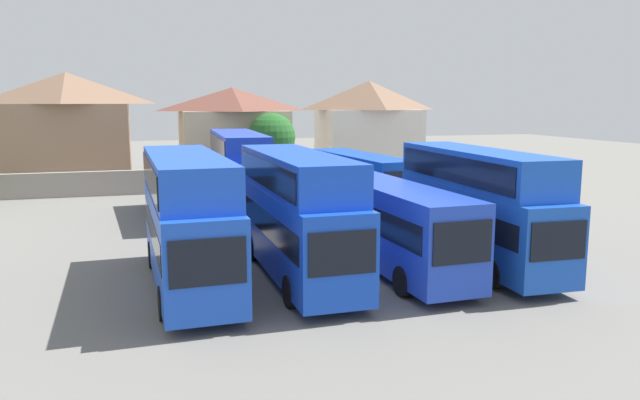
% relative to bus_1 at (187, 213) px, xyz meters
% --- Properties ---
extents(ground, '(140.00, 140.00, 0.00)m').
position_rel_bus_1_xyz_m(ground, '(5.99, 18.12, -2.77)').
color(ground, slate).
extents(depot_boundary_wall, '(56.00, 0.50, 1.80)m').
position_rel_bus_1_xyz_m(depot_boundary_wall, '(5.99, 24.40, -1.87)').
color(depot_boundary_wall, gray).
rests_on(depot_boundary_wall, ground).
extents(bus_1, '(2.88, 10.57, 4.92)m').
position_rel_bus_1_xyz_m(bus_1, '(0.00, 0.00, 0.00)').
color(bus_1, blue).
rests_on(bus_1, ground).
extents(bus_2, '(2.70, 10.52, 4.88)m').
position_rel_bus_1_xyz_m(bus_2, '(4.15, 0.00, -0.02)').
color(bus_2, blue).
rests_on(bus_2, ground).
extents(bus_3, '(2.81, 10.56, 3.52)m').
position_rel_bus_1_xyz_m(bus_3, '(8.15, -0.08, -0.77)').
color(bus_3, blue).
rests_on(bus_3, ground).
extents(bus_4, '(2.72, 10.86, 4.84)m').
position_rel_bus_1_xyz_m(bus_4, '(11.95, -0.05, -0.04)').
color(bus_4, blue).
rests_on(bus_4, ground).
extents(bus_5, '(3.42, 10.59, 3.36)m').
position_rel_bus_1_xyz_m(bus_5, '(0.48, 14.29, -0.85)').
color(bus_5, blue).
rests_on(bus_5, ground).
extents(bus_6, '(3.03, 11.56, 4.93)m').
position_rel_bus_1_xyz_m(bus_6, '(4.22, 14.81, 0.01)').
color(bus_6, blue).
rests_on(bus_6, ground).
extents(bus_7, '(2.93, 11.78, 3.47)m').
position_rel_bus_1_xyz_m(bus_7, '(7.84, 14.56, -0.79)').
color(bus_7, blue).
rests_on(bus_7, ground).
extents(bus_8, '(3.42, 11.28, 3.49)m').
position_rel_bus_1_xyz_m(bus_8, '(11.87, 14.12, -0.78)').
color(bus_8, '#0D42BD').
rests_on(bus_8, ground).
extents(house_terrace_left, '(10.29, 6.85, 9.22)m').
position_rel_bus_1_xyz_m(house_terrace_left, '(-7.27, 33.47, 1.93)').
color(house_terrace_left, '#9E7A60').
rests_on(house_terrace_left, ground).
extents(house_terrace_centre, '(9.43, 8.33, 8.01)m').
position_rel_bus_1_xyz_m(house_terrace_centre, '(6.44, 32.17, 1.31)').
color(house_terrace_centre, '#C6B293').
rests_on(house_terrace_centre, ground).
extents(house_terrace_right, '(9.57, 6.34, 8.72)m').
position_rel_bus_1_xyz_m(house_terrace_right, '(19.56, 32.79, 1.68)').
color(house_terrace_right, silver).
rests_on(house_terrace_right, ground).
extents(tree_left_of_lot, '(3.87, 3.87, 5.88)m').
position_rel_bus_1_xyz_m(tree_left_of_lot, '(8.85, 26.90, 1.14)').
color(tree_left_of_lot, brown).
rests_on(tree_left_of_lot, ground).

